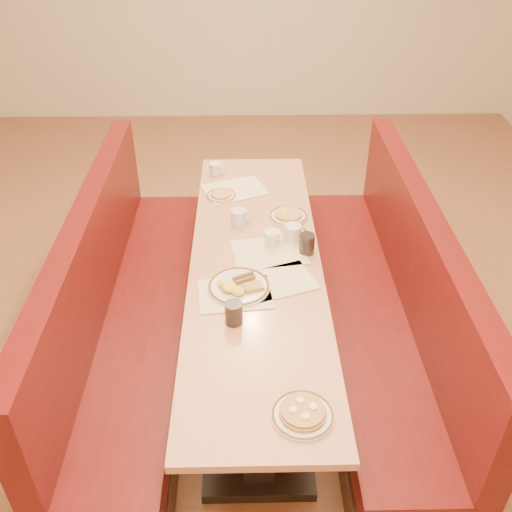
{
  "coord_description": "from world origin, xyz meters",
  "views": [
    {
      "loc": [
        -0.05,
        -2.48,
        2.54
      ],
      "look_at": [
        0.0,
        -0.09,
        0.85
      ],
      "focal_mm": 40.0,
      "sensor_mm": 36.0,
      "label": 1
    }
  ],
  "objects_px": {
    "coffee_mug_c": "(293,233)",
    "soda_tumbler_mid": "(307,244)",
    "pancake_plate": "(303,414)",
    "coffee_mug_b": "(239,217)",
    "booth_right": "(382,314)",
    "coffee_mug_d": "(216,169)",
    "soda_tumbler_near": "(234,313)",
    "booth_left": "(128,318)",
    "diner_table": "(256,314)",
    "eggs_plate": "(238,286)",
    "coffee_mug_a": "(273,238)"
  },
  "relations": [
    {
      "from": "diner_table",
      "to": "eggs_plate",
      "type": "bearing_deg",
      "value": -110.97
    },
    {
      "from": "diner_table",
      "to": "booth_right",
      "type": "bearing_deg",
      "value": 0.0
    },
    {
      "from": "coffee_mug_a",
      "to": "soda_tumbler_near",
      "type": "xyz_separation_m",
      "value": [
        -0.21,
        -0.64,
        0.01
      ]
    },
    {
      "from": "pancake_plate",
      "to": "coffee_mug_a",
      "type": "distance_m",
      "value": 1.19
    },
    {
      "from": "coffee_mug_a",
      "to": "diner_table",
      "type": "bearing_deg",
      "value": -130.88
    },
    {
      "from": "coffee_mug_b",
      "to": "coffee_mug_c",
      "type": "bearing_deg",
      "value": -51.79
    },
    {
      "from": "coffee_mug_b",
      "to": "coffee_mug_d",
      "type": "distance_m",
      "value": 0.65
    },
    {
      "from": "coffee_mug_d",
      "to": "coffee_mug_c",
      "type": "bearing_deg",
      "value": -48.57
    },
    {
      "from": "coffee_mug_d",
      "to": "coffee_mug_a",
      "type": "bearing_deg",
      "value": -56.17
    },
    {
      "from": "eggs_plate",
      "to": "coffee_mug_d",
      "type": "bearing_deg",
      "value": 97.2
    },
    {
      "from": "booth_right",
      "to": "diner_table",
      "type": "bearing_deg",
      "value": 180.0
    },
    {
      "from": "diner_table",
      "to": "booth_left",
      "type": "bearing_deg",
      "value": 180.0
    },
    {
      "from": "diner_table",
      "to": "pancake_plate",
      "type": "xyz_separation_m",
      "value": [
        0.16,
        -1.04,
        0.39
      ]
    },
    {
      "from": "eggs_plate",
      "to": "coffee_mug_d",
      "type": "height_order",
      "value": "coffee_mug_d"
    },
    {
      "from": "pancake_plate",
      "to": "eggs_plate",
      "type": "xyz_separation_m",
      "value": [
        -0.25,
        0.8,
        -0.0
      ]
    },
    {
      "from": "booth_left",
      "to": "coffee_mug_d",
      "type": "distance_m",
      "value": 1.2
    },
    {
      "from": "coffee_mug_c",
      "to": "coffee_mug_d",
      "type": "height_order",
      "value": "coffee_mug_c"
    },
    {
      "from": "coffee_mug_b",
      "to": "soda_tumbler_mid",
      "type": "bearing_deg",
      "value": -59.66
    },
    {
      "from": "soda_tumbler_near",
      "to": "soda_tumbler_mid",
      "type": "xyz_separation_m",
      "value": [
        0.39,
        0.56,
        0.0
      ]
    },
    {
      "from": "pancake_plate",
      "to": "coffee_mug_a",
      "type": "height_order",
      "value": "coffee_mug_a"
    },
    {
      "from": "pancake_plate",
      "to": "eggs_plate",
      "type": "distance_m",
      "value": 0.84
    },
    {
      "from": "booth_left",
      "to": "soda_tumbler_near",
      "type": "relative_size",
      "value": 21.83
    },
    {
      "from": "coffee_mug_d",
      "to": "eggs_plate",
      "type": "bearing_deg",
      "value": -70.93
    },
    {
      "from": "pancake_plate",
      "to": "coffee_mug_b",
      "type": "height_order",
      "value": "coffee_mug_b"
    },
    {
      "from": "booth_right",
      "to": "coffee_mug_d",
      "type": "bearing_deg",
      "value": 134.11
    },
    {
      "from": "coffee_mug_d",
      "to": "coffee_mug_b",
      "type": "bearing_deg",
      "value": -63.87
    },
    {
      "from": "coffee_mug_c",
      "to": "soda_tumbler_mid",
      "type": "height_order",
      "value": "soda_tumbler_mid"
    },
    {
      "from": "booth_right",
      "to": "eggs_plate",
      "type": "xyz_separation_m",
      "value": [
        -0.82,
        -0.24,
        0.41
      ]
    },
    {
      "from": "booth_left",
      "to": "soda_tumbler_near",
      "type": "bearing_deg",
      "value": -37.89
    },
    {
      "from": "diner_table",
      "to": "soda_tumbler_near",
      "type": "xyz_separation_m",
      "value": [
        -0.11,
        -0.48,
        0.43
      ]
    },
    {
      "from": "booth_right",
      "to": "soda_tumbler_mid",
      "type": "distance_m",
      "value": 0.64
    },
    {
      "from": "eggs_plate",
      "to": "coffee_mug_b",
      "type": "height_order",
      "value": "coffee_mug_b"
    },
    {
      "from": "pancake_plate",
      "to": "coffee_mug_c",
      "type": "xyz_separation_m",
      "value": [
        0.05,
        1.23,
        0.03
      ]
    },
    {
      "from": "booth_right",
      "to": "coffee_mug_a",
      "type": "xyz_separation_m",
      "value": [
        -0.64,
        0.15,
        0.44
      ]
    },
    {
      "from": "pancake_plate",
      "to": "eggs_plate",
      "type": "relative_size",
      "value": 0.79
    },
    {
      "from": "coffee_mug_b",
      "to": "soda_tumbler_near",
      "type": "xyz_separation_m",
      "value": [
        -0.02,
        -0.86,
        0.01
      ]
    },
    {
      "from": "eggs_plate",
      "to": "coffee_mug_b",
      "type": "bearing_deg",
      "value": 89.75
    },
    {
      "from": "pancake_plate",
      "to": "soda_tumbler_mid",
      "type": "xyz_separation_m",
      "value": [
        0.12,
        1.11,
        0.04
      ]
    },
    {
      "from": "booth_left",
      "to": "soda_tumbler_mid",
      "type": "relative_size",
      "value": 21.74
    },
    {
      "from": "eggs_plate",
      "to": "booth_right",
      "type": "bearing_deg",
      "value": 16.12
    },
    {
      "from": "coffee_mug_b",
      "to": "soda_tumbler_mid",
      "type": "height_order",
      "value": "soda_tumbler_mid"
    },
    {
      "from": "booth_left",
      "to": "pancake_plate",
      "type": "bearing_deg",
      "value": -49.2
    },
    {
      "from": "coffee_mug_c",
      "to": "soda_tumbler_mid",
      "type": "bearing_deg",
      "value": -82.55
    },
    {
      "from": "coffee_mug_c",
      "to": "diner_table",
      "type": "bearing_deg",
      "value": -159.59
    },
    {
      "from": "booth_right",
      "to": "soda_tumbler_near",
      "type": "distance_m",
      "value": 1.07
    },
    {
      "from": "diner_table",
      "to": "coffee_mug_d",
      "type": "relative_size",
      "value": 22.17
    },
    {
      "from": "diner_table",
      "to": "coffee_mug_b",
      "type": "bearing_deg",
      "value": 103.1
    },
    {
      "from": "diner_table",
      "to": "eggs_plate",
      "type": "xyz_separation_m",
      "value": [
        -0.09,
        -0.24,
        0.39
      ]
    },
    {
      "from": "booth_left",
      "to": "coffee_mug_d",
      "type": "xyz_separation_m",
      "value": [
        0.48,
        1.01,
        0.43
      ]
    },
    {
      "from": "coffee_mug_c",
      "to": "coffee_mug_d",
      "type": "relative_size",
      "value": 1.16
    }
  ]
}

